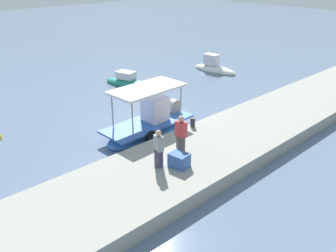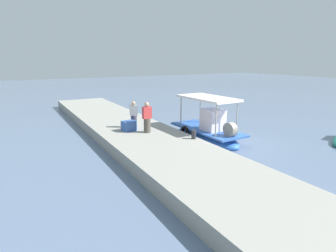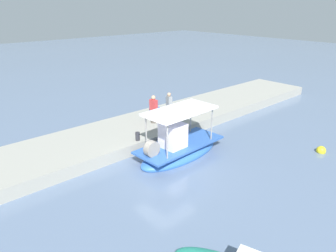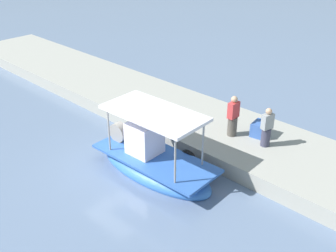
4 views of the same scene
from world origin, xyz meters
name	(u,v)px [view 3 (image 3 of 4)]	position (x,y,z in m)	size (l,w,h in m)	color
ground_plane	(165,168)	(0.00, 0.00, 0.00)	(120.00, 120.00, 0.00)	slate
dock_quay	(117,136)	(0.00, -4.26, 0.33)	(36.00, 4.41, 0.65)	#9D9B91
main_fishing_boat	(179,148)	(-1.40, -0.49, 0.47)	(5.23, 2.28, 2.93)	#356EC3
fisherman_near_bollard	(154,110)	(-2.54, -3.93, 1.44)	(0.39, 0.50, 1.75)	#514B44
fisherman_by_crate	(169,106)	(-3.99, -4.13, 1.39)	(0.45, 0.51, 1.62)	#3A3A4F
mooring_bollard	(138,136)	(-0.13, -2.37, 0.89)	(0.24, 0.24, 0.47)	#2D2D33
cargo_crate	(156,112)	(-3.40, -4.71, 0.94)	(0.75, 0.60, 0.58)	#365CA8
marker_buoy	(321,151)	(-7.51, 4.38, 0.10)	(0.50, 0.50, 0.50)	yellow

